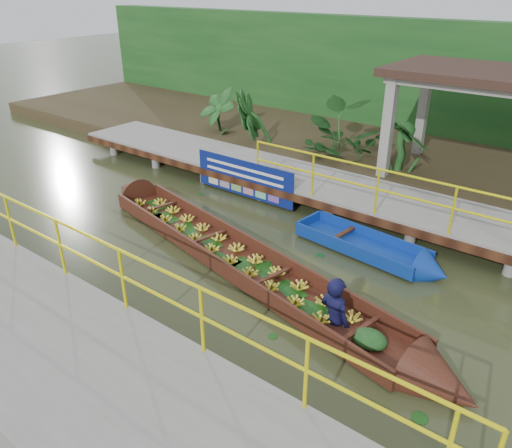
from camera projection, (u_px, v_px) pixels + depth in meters
The scene contains 10 objects.
ground at pixel (221, 251), 10.46m from camera, with size 80.00×80.00×0.00m, color #31371B.
land_strip at pixel (379, 152), 15.67m from camera, with size 30.00×8.00×0.45m, color #322919.
far_dock at pixel (310, 183), 12.66m from camera, with size 16.00×2.06×1.66m.
near_dock at pixel (72, 373), 6.80m from camera, with size 18.00×2.40×1.73m.
pavilion at pixel (484, 86), 12.03m from camera, with size 4.40×3.00×3.00m.
foliage_backdrop at pixel (417, 83), 16.66m from camera, with size 30.00×0.80×4.00m, color #154218.
vendor_boat at pixel (247, 261), 9.66m from camera, with size 10.05×3.05×2.08m.
moored_blue_boat at pixel (395, 258), 9.91m from camera, with size 3.37×1.18×0.79m.
blue_banner at pixel (244, 178), 12.73m from camera, with size 3.05×0.04×0.95m.
tropical_plants at pixel (388, 142), 12.99m from camera, with size 14.36×1.36×1.70m.
Camera 1 is at (6.17, -6.77, 5.13)m, focal length 35.00 mm.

